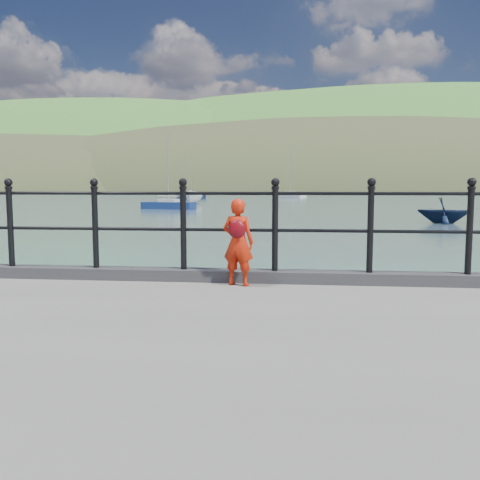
# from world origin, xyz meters

# --- Properties ---
(ground) EXTENTS (600.00, 600.00, 0.00)m
(ground) POSITION_xyz_m (0.00, 0.00, 0.00)
(ground) COLOR #2D4251
(ground) RESTS_ON ground
(kerb) EXTENTS (60.00, 0.30, 0.15)m
(kerb) POSITION_xyz_m (0.00, -0.15, 1.07)
(kerb) COLOR #28282B
(kerb) RESTS_ON quay
(railing) EXTENTS (18.11, 0.11, 1.20)m
(railing) POSITION_xyz_m (0.00, -0.15, 1.82)
(railing) COLOR black
(railing) RESTS_ON kerb
(far_shore) EXTENTS (830.00, 200.00, 156.00)m
(far_shore) POSITION_xyz_m (38.34, 239.41, -22.57)
(far_shore) COLOR #333A21
(far_shore) RESTS_ON ground
(child) EXTENTS (0.45, 0.36, 1.09)m
(child) POSITION_xyz_m (0.15, -0.42, 1.55)
(child) COLOR red
(child) RESTS_ON quay
(launch_white) EXTENTS (2.20, 4.67, 1.74)m
(launch_white) POSITION_xyz_m (-11.80, 56.45, 0.87)
(launch_white) COLOR white
(launch_white) RESTS_ON ground
(launch_navy) EXTENTS (3.63, 3.36, 1.58)m
(launch_navy) POSITION_xyz_m (9.85, 25.33, 0.79)
(launch_navy) COLOR black
(launch_navy) RESTS_ON ground
(sailboat_left) EXTENTS (5.14, 3.43, 7.19)m
(sailboat_left) POSITION_xyz_m (-17.40, 81.83, 0.34)
(sailboat_left) COLOR black
(sailboat_left) RESTS_ON ground
(sailboat_port) EXTENTS (5.55, 2.86, 7.80)m
(sailboat_port) POSITION_xyz_m (-11.60, 42.53, 0.34)
(sailboat_port) COLOR navy
(sailboat_port) RESTS_ON ground
(sailboat_deep) EXTENTS (6.51, 5.99, 9.99)m
(sailboat_deep) POSITION_xyz_m (-0.16, 95.54, 0.34)
(sailboat_deep) COLOR silver
(sailboat_deep) RESTS_ON ground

